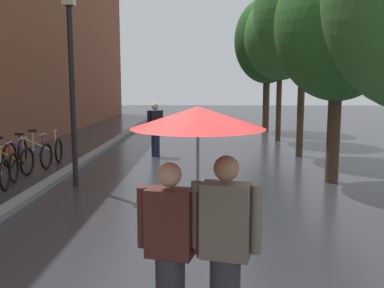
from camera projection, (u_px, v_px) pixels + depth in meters
The scene contains 11 objects.
kerb_strip at pixel (99, 151), 13.87m from camera, with size 0.30×36.00×0.12m, color slate.
street_tree_1 at pixel (339, 25), 9.31m from camera, with size 2.80×2.80×5.24m.
street_tree_2 at pixel (304, 14), 12.65m from camera, with size 3.03×3.03×6.15m.
street_tree_3 at pixel (281, 37), 16.25m from camera, with size 2.79×2.79×5.69m.
street_tree_4 at pixel (268, 41), 19.65m from camera, with size 3.07×3.07×6.20m.
parked_bicycle_5 at pixel (7, 160), 10.52m from camera, with size 1.13×0.77×0.96m.
parked_bicycle_6 at pixel (28, 155), 11.30m from camera, with size 1.12×0.77×0.96m.
parked_bicycle_7 at pixel (40, 150), 12.13m from camera, with size 1.13×0.79×0.96m.
couple_under_umbrella at pixel (198, 191), 3.52m from camera, with size 1.11×1.11×2.09m.
street_lamp_post at pixel (72, 74), 9.15m from camera, with size 0.24×0.24×4.22m.
pedestrian_walking_midground at pixel (155, 128), 13.16m from camera, with size 0.47×0.46×1.66m.
Camera 1 is at (0.30, -3.59, 2.28)m, focal length 39.68 mm.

